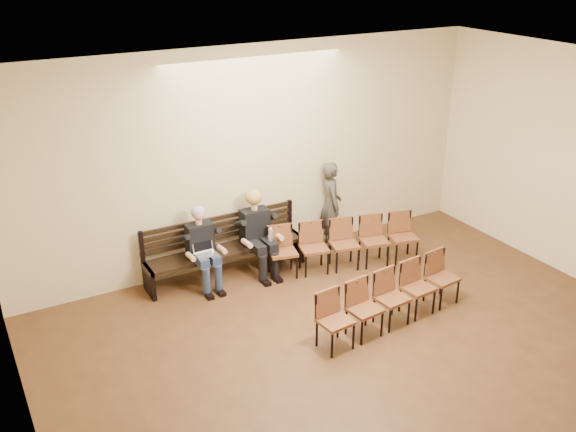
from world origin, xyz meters
name	(u,v)px	position (x,y,z in m)	size (l,w,h in m)	color
room_walls	(443,196)	(0.00, 0.79, 2.54)	(8.02, 10.01, 3.51)	beige
bench	(226,262)	(-0.73, 4.65, 0.23)	(2.60, 0.90, 0.45)	black
seated_man	(203,249)	(-1.16, 4.53, 0.60)	(0.50, 0.69, 1.20)	black
seated_woman	(258,235)	(-0.23, 4.53, 0.63)	(0.54, 0.75, 1.26)	black
laptop	(206,256)	(-1.16, 4.37, 0.57)	(0.32, 0.25, 0.23)	silver
water_bottle	(271,242)	(-0.11, 4.32, 0.56)	(0.07, 0.07, 0.23)	silver
bag	(291,248)	(0.49, 4.75, 0.13)	(0.34, 0.23, 0.25)	black
passerby	(331,198)	(1.28, 4.75, 0.87)	(0.64, 0.42, 1.75)	#39352F
chair_row_front	(344,245)	(1.03, 3.95, 0.40)	(2.47, 0.44, 0.80)	brown
chair_row_back	(392,299)	(0.67, 2.25, 0.39)	(2.39, 0.42, 0.78)	brown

